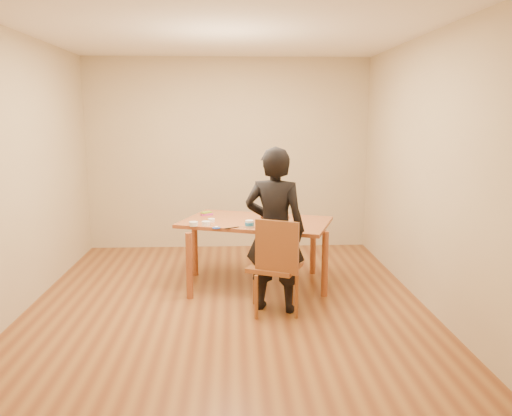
{
  "coord_description": "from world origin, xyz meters",
  "views": [
    {
      "loc": [
        0.06,
        -4.89,
        1.9
      ],
      "look_at": [
        0.32,
        0.47,
        0.9
      ],
      "focal_mm": 35.0,
      "sensor_mm": 36.0,
      "label": 1
    }
  ],
  "objects_px": {
    "cake_plate": "(275,217)",
    "person": "(275,230)",
    "dining_chair": "(275,267)",
    "cake": "(275,212)",
    "dining_table": "(256,222)"
  },
  "relations": [
    {
      "from": "cake_plate",
      "to": "person",
      "type": "bearing_deg",
      "value": -94.79
    },
    {
      "from": "dining_table",
      "to": "cake",
      "type": "distance_m",
      "value": 0.28
    },
    {
      "from": "dining_table",
      "to": "cake",
      "type": "bearing_deg",
      "value": 51.64
    },
    {
      "from": "person",
      "to": "dining_table",
      "type": "bearing_deg",
      "value": -61.94
    },
    {
      "from": "dining_table",
      "to": "person",
      "type": "bearing_deg",
      "value": -59.05
    },
    {
      "from": "dining_chair",
      "to": "cake_plate",
      "type": "distance_m",
      "value": 0.97
    },
    {
      "from": "dining_chair",
      "to": "cake",
      "type": "bearing_deg",
      "value": 110.57
    },
    {
      "from": "dining_table",
      "to": "cake_plate",
      "type": "xyz_separation_m",
      "value": [
        0.22,
        0.14,
        0.03
      ]
    },
    {
      "from": "cake_plate",
      "to": "cake",
      "type": "xyz_separation_m",
      "value": [
        0.0,
        0.0,
        0.05
      ]
    },
    {
      "from": "cake",
      "to": "person",
      "type": "relative_size",
      "value": 0.15
    },
    {
      "from": "cake",
      "to": "person",
      "type": "height_order",
      "value": "person"
    },
    {
      "from": "dining_table",
      "to": "person",
      "type": "height_order",
      "value": "person"
    },
    {
      "from": "cake_plate",
      "to": "cake",
      "type": "height_order",
      "value": "cake"
    },
    {
      "from": "dining_chair",
      "to": "cake",
      "type": "distance_m",
      "value": 0.99
    },
    {
      "from": "dining_table",
      "to": "cake_plate",
      "type": "distance_m",
      "value": 0.27
    }
  ]
}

